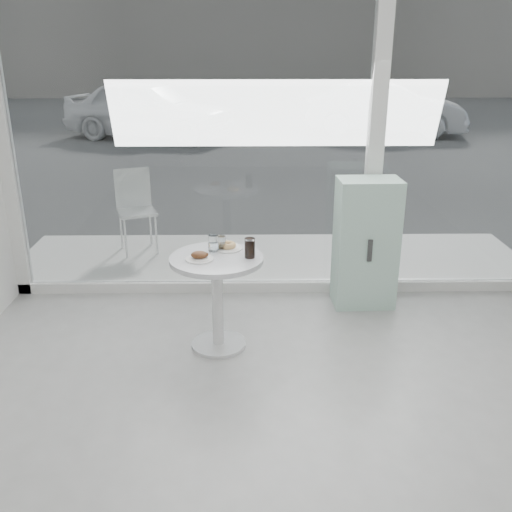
{
  "coord_description": "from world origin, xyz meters",
  "views": [
    {
      "loc": [
        -0.25,
        -2.17,
        2.3
      ],
      "look_at": [
        -0.2,
        1.7,
        0.85
      ],
      "focal_mm": 40.0,
      "sensor_mm": 36.0,
      "label": 1
    }
  ],
  "objects_px": {
    "mint_cabinet": "(366,243)",
    "main_table": "(217,283)",
    "cola_glass": "(250,248)",
    "car_silver": "(385,109)",
    "car_white": "(149,109)",
    "plate_donut": "(228,247)",
    "water_tumbler_a": "(214,244)",
    "plate_fritter": "(200,256)",
    "patio_chair": "(135,205)",
    "water_tumbler_b": "(221,244)"
  },
  "relations": [
    {
      "from": "patio_chair",
      "to": "car_white",
      "type": "distance_m",
      "value": 8.59
    },
    {
      "from": "car_silver",
      "to": "plate_fritter",
      "type": "height_order",
      "value": "car_silver"
    },
    {
      "from": "car_silver",
      "to": "water_tumbler_a",
      "type": "distance_m",
      "value": 11.78
    },
    {
      "from": "plate_donut",
      "to": "water_tumbler_b",
      "type": "relative_size",
      "value": 1.99
    },
    {
      "from": "mint_cabinet",
      "to": "water_tumbler_b",
      "type": "bearing_deg",
      "value": -154.89
    },
    {
      "from": "car_white",
      "to": "car_silver",
      "type": "height_order",
      "value": "car_white"
    },
    {
      "from": "water_tumbler_a",
      "to": "car_silver",
      "type": "bearing_deg",
      "value": 70.74
    },
    {
      "from": "cola_glass",
      "to": "car_silver",
      "type": "bearing_deg",
      "value": 72.25
    },
    {
      "from": "plate_fritter",
      "to": "plate_donut",
      "type": "height_order",
      "value": "plate_fritter"
    },
    {
      "from": "mint_cabinet",
      "to": "cola_glass",
      "type": "distance_m",
      "value": 1.36
    },
    {
      "from": "water_tumbler_b",
      "to": "plate_donut",
      "type": "bearing_deg",
      "value": 30.42
    },
    {
      "from": "plate_fritter",
      "to": "mint_cabinet",
      "type": "bearing_deg",
      "value": 30.89
    },
    {
      "from": "mint_cabinet",
      "to": "main_table",
      "type": "bearing_deg",
      "value": -150.54
    },
    {
      "from": "plate_fritter",
      "to": "main_table",
      "type": "bearing_deg",
      "value": 26.59
    },
    {
      "from": "mint_cabinet",
      "to": "plate_donut",
      "type": "height_order",
      "value": "mint_cabinet"
    },
    {
      "from": "main_table",
      "to": "mint_cabinet",
      "type": "distance_m",
      "value": 1.53
    },
    {
      "from": "mint_cabinet",
      "to": "car_white",
      "type": "distance_m",
      "value": 10.53
    },
    {
      "from": "patio_chair",
      "to": "water_tumbler_a",
      "type": "height_order",
      "value": "patio_chair"
    },
    {
      "from": "main_table",
      "to": "plate_fritter",
      "type": "bearing_deg",
      "value": -153.41
    },
    {
      "from": "car_white",
      "to": "plate_fritter",
      "type": "height_order",
      "value": "car_white"
    },
    {
      "from": "car_silver",
      "to": "water_tumbler_a",
      "type": "relative_size",
      "value": 30.91
    },
    {
      "from": "water_tumbler_a",
      "to": "water_tumbler_b",
      "type": "bearing_deg",
      "value": 22.36
    },
    {
      "from": "mint_cabinet",
      "to": "car_silver",
      "type": "bearing_deg",
      "value": 74.49
    },
    {
      "from": "patio_chair",
      "to": "plate_fritter",
      "type": "distance_m",
      "value": 2.45
    },
    {
      "from": "mint_cabinet",
      "to": "water_tumbler_b",
      "type": "relative_size",
      "value": 10.3
    },
    {
      "from": "car_white",
      "to": "car_silver",
      "type": "xyz_separation_m",
      "value": [
        6.11,
        0.53,
        -0.06
      ]
    },
    {
      "from": "patio_chair",
      "to": "water_tumbler_a",
      "type": "bearing_deg",
      "value": -84.01
    },
    {
      "from": "main_table",
      "to": "plate_fritter",
      "type": "relative_size",
      "value": 3.65
    },
    {
      "from": "patio_chair",
      "to": "plate_donut",
      "type": "xyz_separation_m",
      "value": [
        1.12,
        -2.03,
        0.21
      ]
    },
    {
      "from": "plate_donut",
      "to": "main_table",
      "type": "bearing_deg",
      "value": -114.75
    },
    {
      "from": "main_table",
      "to": "mint_cabinet",
      "type": "bearing_deg",
      "value": 31.26
    },
    {
      "from": "mint_cabinet",
      "to": "cola_glass",
      "type": "bearing_deg",
      "value": -144.21
    },
    {
      "from": "car_white",
      "to": "plate_donut",
      "type": "height_order",
      "value": "car_white"
    },
    {
      "from": "main_table",
      "to": "plate_donut",
      "type": "bearing_deg",
      "value": 65.25
    },
    {
      "from": "mint_cabinet",
      "to": "car_silver",
      "type": "distance_m",
      "value": 10.75
    },
    {
      "from": "car_white",
      "to": "cola_glass",
      "type": "height_order",
      "value": "car_white"
    },
    {
      "from": "water_tumbler_b",
      "to": "cola_glass",
      "type": "height_order",
      "value": "cola_glass"
    },
    {
      "from": "car_white",
      "to": "mint_cabinet",
      "type": "bearing_deg",
      "value": -141.17
    },
    {
      "from": "mint_cabinet",
      "to": "water_tumbler_a",
      "type": "distance_m",
      "value": 1.52
    },
    {
      "from": "car_white",
      "to": "water_tumbler_b",
      "type": "xyz_separation_m",
      "value": [
        2.28,
        -10.56,
        0.09
      ]
    },
    {
      "from": "car_silver",
      "to": "car_white",
      "type": "bearing_deg",
      "value": 106.78
    },
    {
      "from": "cola_glass",
      "to": "water_tumbler_b",
      "type": "bearing_deg",
      "value": 144.15
    },
    {
      "from": "mint_cabinet",
      "to": "car_silver",
      "type": "xyz_separation_m",
      "value": [
        2.55,
        10.44,
        0.08
      ]
    },
    {
      "from": "mint_cabinet",
      "to": "patio_chair",
      "type": "bearing_deg",
      "value": 147.26
    },
    {
      "from": "plate_donut",
      "to": "water_tumbler_b",
      "type": "distance_m",
      "value": 0.07
    },
    {
      "from": "car_silver",
      "to": "cola_glass",
      "type": "xyz_separation_m",
      "value": [
        -3.6,
        -11.26,
        0.17
      ]
    },
    {
      "from": "main_table",
      "to": "water_tumbler_a",
      "type": "height_order",
      "value": "water_tumbler_a"
    },
    {
      "from": "mint_cabinet",
      "to": "plate_donut",
      "type": "relative_size",
      "value": 5.17
    },
    {
      "from": "car_white",
      "to": "water_tumbler_a",
      "type": "distance_m",
      "value": 10.82
    },
    {
      "from": "patio_chair",
      "to": "plate_fritter",
      "type": "xyz_separation_m",
      "value": [
        0.92,
        -2.26,
        0.22
      ]
    }
  ]
}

